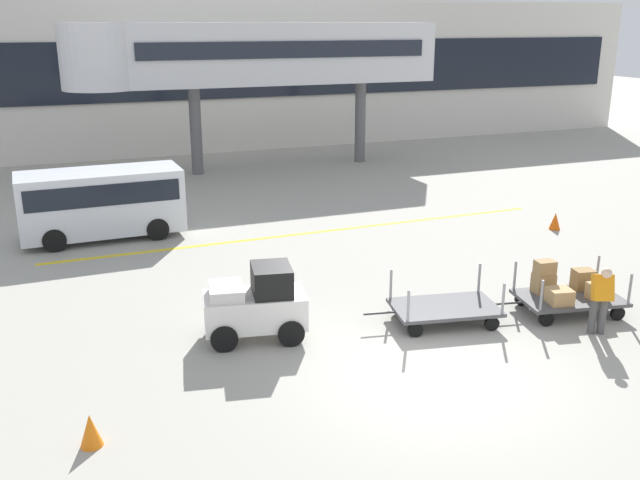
% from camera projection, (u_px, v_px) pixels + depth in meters
% --- Properties ---
extents(ground_plane, '(120.00, 120.00, 0.00)m').
position_uv_depth(ground_plane, '(434.00, 377.00, 13.30)').
color(ground_plane, '#9E9B91').
extents(apron_lead_line, '(16.27, 0.36, 0.01)m').
position_uv_depth(apron_lead_line, '(310.00, 233.00, 22.33)').
color(apron_lead_line, yellow).
rests_on(apron_lead_line, ground_plane).
extents(terminal_building, '(54.44, 2.51, 7.48)m').
position_uv_depth(terminal_building, '(172.00, 77.00, 35.26)').
color(terminal_building, beige).
rests_on(terminal_building, ground_plane).
extents(jet_bridge, '(16.29, 3.00, 6.36)m').
position_uv_depth(jet_bridge, '(243.00, 55.00, 30.29)').
color(jet_bridge, silver).
rests_on(jet_bridge, ground_plane).
extents(baggage_tug, '(2.27, 1.56, 1.58)m').
position_uv_depth(baggage_tug, '(256.00, 304.00, 14.73)').
color(baggage_tug, white).
rests_on(baggage_tug, ground_plane).
extents(baggage_cart_lead, '(3.08, 1.81, 1.10)m').
position_uv_depth(baggage_cart_lead, '(444.00, 308.00, 15.59)').
color(baggage_cart_lead, '#4C4C4F').
rests_on(baggage_cart_lead, ground_plane).
extents(baggage_cart_middle, '(3.08, 1.81, 1.17)m').
position_uv_depth(baggage_cart_middle, '(567.00, 291.00, 16.11)').
color(baggage_cart_middle, '#4C4C4F').
rests_on(baggage_cart_middle, ground_plane).
extents(baggage_handler, '(0.54, 0.55, 1.56)m').
position_uv_depth(baggage_handler, '(601.00, 297.00, 14.83)').
color(baggage_handler, '#4C4C4C').
rests_on(baggage_handler, ground_plane).
extents(shuttle_van, '(4.84, 2.06, 2.10)m').
position_uv_depth(shuttle_van, '(101.00, 199.00, 21.50)').
color(shuttle_van, silver).
rests_on(shuttle_van, ground_plane).
extents(safety_cone_near, '(0.36, 0.36, 0.55)m').
position_uv_depth(safety_cone_near, '(91.00, 430.00, 11.05)').
color(safety_cone_near, orange).
rests_on(safety_cone_near, ground_plane).
extents(safety_cone_far, '(0.36, 0.36, 0.55)m').
position_uv_depth(safety_cone_far, '(555.00, 221.00, 22.64)').
color(safety_cone_far, '#EA590F').
rests_on(safety_cone_far, ground_plane).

